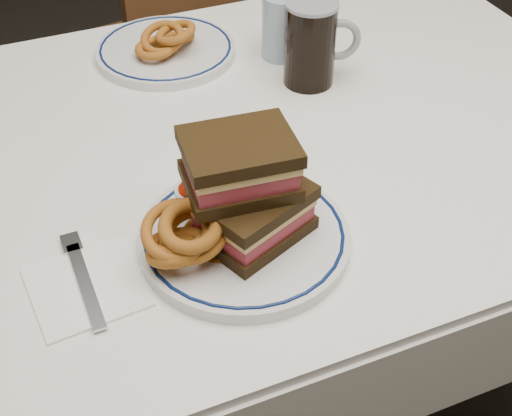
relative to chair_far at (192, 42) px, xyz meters
name	(u,v)px	position (x,y,z in m)	size (l,w,h in m)	color
floor	(246,411)	(-0.16, -0.74, -0.51)	(6.00, 7.00, 0.00)	black
dining_table	(242,189)	(-0.16, -0.74, 0.14)	(1.27, 0.87, 0.75)	white
chair_far	(192,42)	(0.00, 0.00, 0.00)	(0.49, 0.49, 0.93)	#4F2819
main_plate	(244,237)	(-0.24, -0.96, 0.25)	(0.27, 0.27, 0.02)	silver
reuben_sandwich	(247,189)	(-0.24, -0.96, 0.33)	(0.16, 0.15, 0.14)	black
onion_rings_main	(187,238)	(-0.32, -0.98, 0.29)	(0.13, 0.10, 0.10)	brown
ketchup_ramekin	(195,196)	(-0.28, -0.89, 0.28)	(0.05, 0.05, 0.03)	silver
beer_mug	(312,43)	(0.01, -0.64, 0.32)	(0.13, 0.09, 0.14)	black
water_glass	(282,26)	(0.00, -0.54, 0.30)	(0.07, 0.07, 0.11)	#91AABC
far_plate	(166,50)	(-0.19, -0.46, 0.25)	(0.25, 0.25, 0.02)	silver
onion_rings_far	(167,39)	(-0.19, -0.48, 0.28)	(0.12, 0.11, 0.07)	brown
napkin_fork	(85,285)	(-0.45, -0.96, 0.25)	(0.14, 0.17, 0.01)	white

